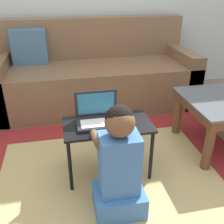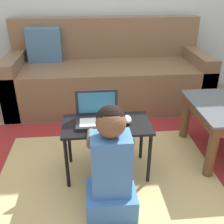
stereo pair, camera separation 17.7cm
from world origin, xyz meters
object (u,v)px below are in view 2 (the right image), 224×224
at_px(laptop, 97,117).
at_px(person_seated, 111,167).
at_px(laptop_desk, 107,131).
at_px(couch, 107,76).
at_px(computer_mouse, 127,119).

relative_size(laptop, person_seated, 0.41).
distance_m(laptop_desk, laptop, 0.11).
xyz_separation_m(couch, person_seated, (-0.09, -1.61, 0.01)).
xyz_separation_m(laptop_desk, laptop, (-0.06, 0.03, 0.09)).
distance_m(computer_mouse, person_seated, 0.40).
bearing_deg(laptop, laptop_desk, -26.68).
bearing_deg(laptop_desk, computer_mouse, 3.14).
relative_size(computer_mouse, person_seated, 0.14).
relative_size(couch, person_seated, 2.99).
xyz_separation_m(laptop_desk, person_seated, (-0.00, -0.35, -0.03)).
bearing_deg(laptop_desk, laptop, 153.32).
relative_size(couch, laptop_desk, 3.55).
bearing_deg(computer_mouse, laptop_desk, -176.86).
xyz_separation_m(couch, laptop_desk, (-0.09, -1.26, 0.04)).
height_order(couch, person_seated, couch).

